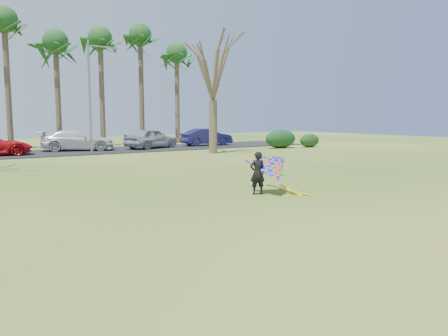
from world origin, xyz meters
TOP-DOWN VIEW (x-y plane):
  - ground at (0.00, 0.00)m, footprint 100.00×100.00m
  - parking_strip at (0.00, 25.00)m, footprint 46.00×7.00m
  - palm_5 at (-2.00, 31.00)m, footprint 4.84×4.84m
  - palm_6 at (2.00, 31.00)m, footprint 4.84×4.84m
  - palm_7 at (6.00, 31.00)m, footprint 4.84×4.84m
  - palm_8 at (10.00, 31.00)m, footprint 4.84×4.84m
  - palm_9 at (14.00, 31.00)m, footprint 4.84×4.84m
  - bare_tree_right at (10.00, 18.00)m, footprint 6.27×6.27m
  - streetlight at (2.16, 22.00)m, footprint 2.28×0.18m
  - hedge_near at (17.88, 19.20)m, footprint 3.25×1.47m
  - hedge_far at (20.79, 18.54)m, footprint 2.21×1.04m
  - car_3 at (2.10, 25.75)m, footprint 6.10×4.14m
  - car_4 at (8.06, 24.83)m, footprint 5.45×3.74m
  - car_5 at (13.94, 25.17)m, footprint 4.95×2.10m
  - kite_flyer at (2.10, 2.12)m, footprint 2.13×2.39m

SIDE VIEW (x-z plane):
  - ground at x=0.00m, z-range 0.00..0.00m
  - parking_strip at x=0.00m, z-range 0.00..0.06m
  - hedge_far at x=20.79m, z-range 0.00..1.23m
  - hedge_near at x=17.88m, z-range 0.00..1.63m
  - kite_flyer at x=2.10m, z-range -0.17..1.85m
  - car_5 at x=13.94m, z-range 0.06..1.65m
  - car_3 at x=2.10m, z-range 0.06..1.70m
  - car_4 at x=8.06m, z-range 0.06..1.78m
  - streetlight at x=2.16m, z-range 0.46..8.46m
  - bare_tree_right at x=10.00m, z-range 1.96..11.17m
  - palm_6 at x=2.00m, z-range 3.75..14.59m
  - palm_9 at x=14.00m, z-range 3.75..14.59m
  - palm_7 at x=6.00m, z-range 4.08..15.62m
  - palm_5 at x=-2.00m, z-range 4.40..16.64m
  - palm_8 at x=10.00m, z-range 4.40..16.64m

